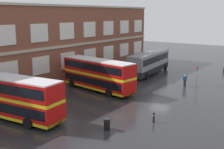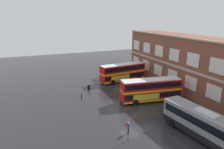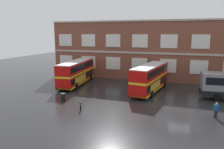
# 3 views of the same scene
# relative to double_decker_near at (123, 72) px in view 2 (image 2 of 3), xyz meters

# --- Properties ---
(ground_plane) EXTENTS (120.00, 120.00, 0.00)m
(ground_plane) POSITION_rel_double_decker_near_xyz_m (17.62, -5.18, -2.15)
(ground_plane) COLOR #232326
(brick_terminal_building) EXTENTS (46.78, 8.19, 11.20)m
(brick_terminal_building) POSITION_rel_double_decker_near_xyz_m (14.82, 10.80, 3.31)
(brick_terminal_building) COLOR brown
(brick_terminal_building) RESTS_ON ground
(double_decker_near) EXTENTS (3.73, 11.21, 4.07)m
(double_decker_near) POSITION_rel_double_decker_near_xyz_m (0.00, 0.00, 0.00)
(double_decker_near) COLOR red
(double_decker_near) RESTS_ON ground
(double_decker_middle) EXTENTS (4.15, 11.26, 4.07)m
(double_decker_middle) POSITION_rel_double_decker_near_xyz_m (12.87, -0.43, 0.00)
(double_decker_middle) COLOR red
(double_decker_middle) RESTS_ON ground
(touring_coach) EXTENTS (12.20, 3.81, 3.80)m
(touring_coach) POSITION_rel_double_decker_near_xyz_m (26.03, -1.06, -0.24)
(touring_coach) COLOR gray
(touring_coach) RESTS_ON ground
(waiting_passenger) EXTENTS (0.56, 0.47, 1.70)m
(waiting_passenger) POSITION_rel_double_decker_near_xyz_m (21.26, -9.11, -1.22)
(waiting_passenger) COLOR black
(waiting_passenger) RESTS_ON ground
(bus_stand_flag) EXTENTS (0.44, 0.10, 2.70)m
(bus_stand_flag) POSITION_rel_double_decker_near_xyz_m (22.85, -10.22, -0.51)
(bus_stand_flag) COLOR slate
(bus_stand_flag) RESTS_ON ground
(station_litter_bin) EXTENTS (0.60, 0.60, 1.03)m
(station_litter_bin) POSITION_rel_double_decker_near_xyz_m (2.87, -9.18, -1.63)
(station_litter_bin) COLOR black
(station_litter_bin) RESTS_ON ground
(safety_bollard_west) EXTENTS (0.19, 0.19, 0.95)m
(safety_bollard_west) POSITION_rel_double_decker_near_xyz_m (6.74, -11.73, -1.66)
(safety_bollard_west) COLOR black
(safety_bollard_west) RESTS_ON ground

